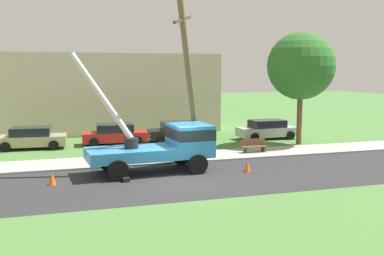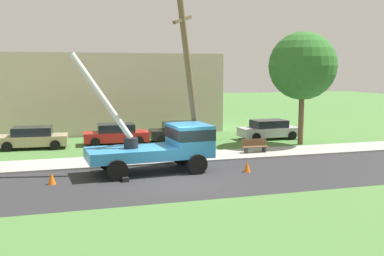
{
  "view_description": "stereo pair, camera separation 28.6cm",
  "coord_description": "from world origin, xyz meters",
  "views": [
    {
      "loc": [
        -5.5,
        -20.0,
        5.17
      ],
      "look_at": [
        1.4,
        2.45,
        2.1
      ],
      "focal_mm": 42.31,
      "sensor_mm": 36.0,
      "label": 1
    },
    {
      "loc": [
        -5.22,
        -20.09,
        5.17
      ],
      "look_at": [
        1.4,
        2.45,
        2.1
      ],
      "focal_mm": 42.31,
      "sensor_mm": 36.0,
      "label": 2
    }
  ],
  "objects": [
    {
      "name": "park_bench",
      "position": [
        6.17,
        5.04,
        0.46
      ],
      "size": [
        1.6,
        0.45,
        0.9
      ],
      "color": "brown",
      "rests_on": "ground"
    },
    {
      "name": "parked_sedan_tan",
      "position": [
        -6.99,
        10.85,
        0.71
      ],
      "size": [
        4.51,
        2.22,
        1.42
      ],
      "color": "tan",
      "rests_on": "ground"
    },
    {
      "name": "parked_sedan_silver",
      "position": [
        9.61,
        10.18,
        0.71
      ],
      "size": [
        4.44,
        2.09,
        1.42
      ],
      "color": "#B7B7BF",
      "rests_on": "ground"
    },
    {
      "name": "roadside_tree_near",
      "position": [
        10.64,
        7.37,
        5.37
      ],
      "size": [
        4.59,
        4.59,
        7.68
      ],
      "color": "brown",
      "rests_on": "ground"
    },
    {
      "name": "traffic_cone_behind",
      "position": [
        -5.69,
        0.79,
        0.28
      ],
      "size": [
        0.36,
        0.36,
        0.56
      ],
      "primitive_type": "cone",
      "color": "orange",
      "rests_on": "ground"
    },
    {
      "name": "traffic_cone_curbside",
      "position": [
        1.75,
        3.22,
        0.28
      ],
      "size": [
        0.36,
        0.36,
        0.56
      ],
      "primitive_type": "cone",
      "color": "orange",
      "rests_on": "ground"
    },
    {
      "name": "traffic_cone_ahead",
      "position": [
        3.76,
        0.6,
        0.28
      ],
      "size": [
        0.36,
        0.36,
        0.56
      ],
      "primitive_type": "cone",
      "color": "orange",
      "rests_on": "ground"
    },
    {
      "name": "leaning_utility_pole",
      "position": [
        1.49,
        3.21,
        4.51
      ],
      "size": [
        2.25,
        2.37,
        8.79
      ],
      "color": "brown",
      "rests_on": "ground"
    },
    {
      "name": "road_asphalt",
      "position": [
        0.0,
        0.0,
        0.0
      ],
      "size": [
        80.0,
        7.0,
        0.01
      ],
      "primitive_type": "cube",
      "color": "#2B2B2D",
      "rests_on": "ground"
    },
    {
      "name": "ground_plane",
      "position": [
        0.0,
        12.0,
        0.0
      ],
      "size": [
        120.0,
        120.0,
        0.0
      ],
      "primitive_type": "plane",
      "color": "#477538"
    },
    {
      "name": "sidewalk_strip",
      "position": [
        0.0,
        4.97,
        0.05
      ],
      "size": [
        80.0,
        2.94,
        0.1
      ],
      "primitive_type": "cube",
      "color": "#9E9E99",
      "rests_on": "ground"
    },
    {
      "name": "parked_sedan_red",
      "position": [
        -1.55,
        11.02,
        0.71
      ],
      "size": [
        4.48,
        2.15,
        1.42
      ],
      "color": "#B21E1E",
      "rests_on": "ground"
    },
    {
      "name": "utility_truck",
      "position": [
        -0.14,
        1.98,
        1.41
      ],
      "size": [
        6.92,
        3.22,
        5.98
      ],
      "color": "#2D84C6",
      "rests_on": "ground"
    },
    {
      "name": "lowrise_building_backdrop",
      "position": [
        -1.18,
        18.15,
        3.2
      ],
      "size": [
        18.0,
        6.0,
        6.4
      ],
      "primitive_type": "cube",
      "color": "beige",
      "rests_on": "ground"
    },
    {
      "name": "parked_sedan_black",
      "position": [
        3.06,
        11.03,
        0.71
      ],
      "size": [
        4.5,
        2.19,
        1.42
      ],
      "color": "black",
      "rests_on": "ground"
    }
  ]
}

